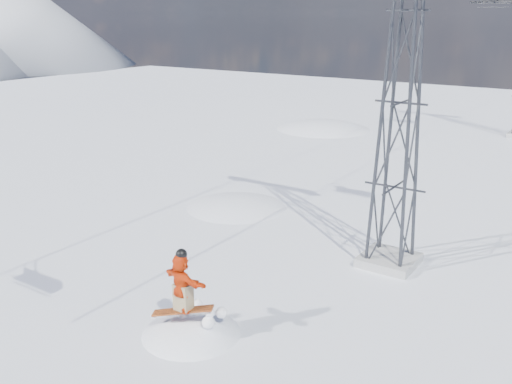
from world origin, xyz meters
TOP-DOWN VIEW (x-y plane):
  - ground at (0.00, 0.00)m, footprint 120.00×120.00m
  - snow_terrain at (-4.77, 21.24)m, footprint 39.00×37.00m
  - lift_tower_near at (0.80, 8.00)m, footprint 5.20×1.80m
  - lift_chair_far at (-1.40, 29.87)m, footprint 1.91×0.55m

SIDE VIEW (x-z plane):
  - snow_terrain at x=-4.77m, z-range -20.59..1.41m
  - ground at x=0.00m, z-range 0.00..0.00m
  - lift_tower_near at x=0.80m, z-range -0.24..11.18m
  - lift_chair_far at x=-1.40m, z-range 7.78..10.14m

